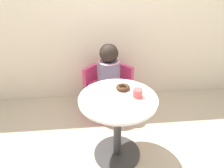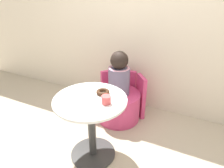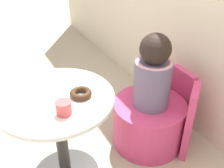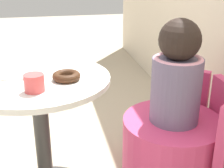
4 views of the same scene
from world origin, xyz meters
name	(u,v)px [view 1 (image 1 of 4)]	position (x,y,z in m)	size (l,w,h in m)	color
ground_plane	(125,150)	(0.00, 0.00, 0.00)	(12.00, 12.00, 0.00)	#B7A88E
back_wall	(114,10)	(0.00, 1.13, 1.20)	(6.00, 0.06, 2.40)	beige
round_table	(118,117)	(-0.09, -0.03, 0.47)	(0.67, 0.67, 0.68)	#333333
tub_chair	(109,100)	(-0.11, 0.67, 0.18)	(0.55, 0.55, 0.37)	#D13D70
booth_backrest	(108,84)	(-0.11, 0.89, 0.28)	(0.65, 0.24, 0.57)	#D13D70
child_figure	(109,68)	(-0.11, 0.67, 0.63)	(0.26, 0.26, 0.55)	slate
donut	(123,87)	(-0.02, 0.10, 0.69)	(0.13, 0.13, 0.04)	#3D2314
cup	(138,93)	(0.08, -0.04, 0.71)	(0.08, 0.08, 0.07)	#DB4C4C
paper_napkin	(115,104)	(-0.12, -0.13, 0.68)	(0.13, 0.13, 0.01)	silver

